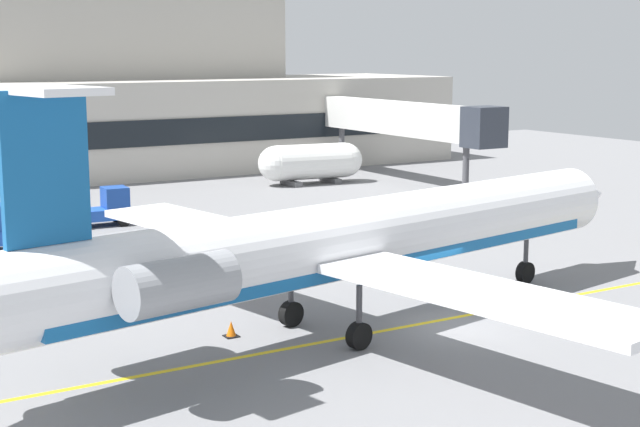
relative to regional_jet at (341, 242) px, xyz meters
name	(u,v)px	position (x,y,z in m)	size (l,w,h in m)	color
ground	(452,326)	(3.85, -1.29, -3.25)	(120.00, 120.00, 0.11)	slate
terminal_building	(97,91)	(6.69, 46.47, 3.20)	(60.99, 14.92, 17.94)	#B7B2A8
jet_bridge_east	(409,120)	(23.67, 28.16, 1.44)	(2.40, 19.61, 6.01)	silver
regional_jet	(341,242)	(0.00, 0.00, 0.00)	(31.50, 24.46, 8.71)	white
baggage_tug	(105,208)	(-0.43, 23.70, -2.25)	(3.35, 2.05, 2.11)	#1E4CB2
pushback_tractor	(1,230)	(-6.87, 19.92, -2.18)	(4.25, 2.41, 2.26)	#1E4CB2
fuel_tank	(311,162)	(17.61, 31.84, -1.59)	(7.96, 3.20, 2.90)	white
safety_cone_alpha	(231,330)	(-3.44, 1.52, -2.95)	(0.47, 0.47, 0.55)	orange
safety_cone_bravo	(281,263)	(2.91, 9.55, -2.95)	(0.47, 0.47, 0.55)	orange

